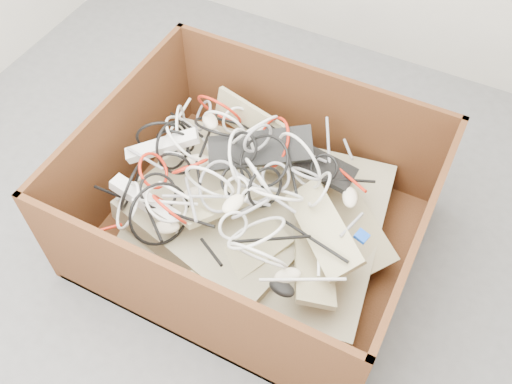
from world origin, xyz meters
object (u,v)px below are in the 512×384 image
at_px(cardboard_box, 250,218).
at_px(power_strip_right, 145,200).
at_px(power_strip_left, 162,146).
at_px(vga_plug, 362,236).

relative_size(cardboard_box, power_strip_right, 4.40).
xyz_separation_m(power_strip_left, vga_plug, (0.86, -0.04, -0.01)).
bearing_deg(power_strip_right, vga_plug, 19.59).
relative_size(cardboard_box, vga_plug, 28.48).
distance_m(power_strip_right, vga_plug, 0.81).
xyz_separation_m(cardboard_box, vga_plug, (0.47, -0.03, 0.24)).
distance_m(cardboard_box, vga_plug, 0.53).
bearing_deg(power_strip_left, power_strip_right, -108.13).
bearing_deg(power_strip_right, cardboard_box, 42.24).
height_order(cardboard_box, power_strip_right, cardboard_box).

